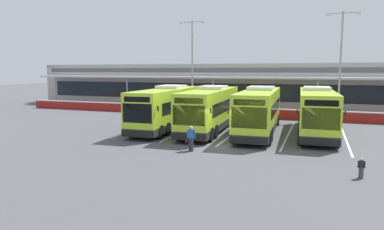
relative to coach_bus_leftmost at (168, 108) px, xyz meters
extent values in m
plane|color=#4C4C51|center=(6.11, -5.26, -1.79)|extent=(200.00, 200.00, 0.00)
cube|color=#B7B7B2|center=(6.11, 21.74, 0.96)|extent=(70.00, 10.00, 5.50)
cube|color=#19232D|center=(6.11, 16.72, 0.51)|extent=(66.00, 0.08, 2.20)
cube|color=#4C4C51|center=(6.11, 16.71, 3.36)|extent=(68.00, 0.08, 0.60)
cube|color=beige|center=(6.11, 15.24, 2.41)|extent=(67.00, 3.00, 0.24)
cube|color=gray|center=(6.11, 21.74, 3.96)|extent=(70.00, 10.00, 0.50)
cylinder|color=#999999|center=(-24.89, 14.04, 0.31)|extent=(0.20, 0.20, 4.20)
cylinder|color=#999999|center=(-12.49, 14.04, 0.31)|extent=(0.20, 0.20, 4.20)
cylinder|color=#999999|center=(-0.09, 14.04, 0.31)|extent=(0.20, 0.20, 4.20)
cylinder|color=#999999|center=(12.31, 14.04, 0.31)|extent=(0.20, 0.20, 4.20)
cube|color=maroon|center=(6.11, 9.24, -1.29)|extent=(60.00, 0.36, 1.00)
cube|color=#B2B2B2|center=(6.11, 9.24, -0.74)|extent=(60.00, 0.40, 0.10)
cube|color=#B7DB2D|center=(0.00, -0.04, 0.12)|extent=(3.15, 12.11, 3.19)
cube|color=#333333|center=(0.00, -0.04, -1.19)|extent=(3.17, 12.13, 0.56)
cube|color=black|center=(-0.02, 0.36, 0.36)|extent=(3.06, 9.72, 0.96)
cube|color=black|center=(0.30, -5.98, 0.26)|extent=(2.31, 0.22, 1.40)
cube|color=black|center=(0.30, -5.99, 1.26)|extent=(2.05, 0.18, 0.40)
cube|color=silver|center=(-0.05, 0.96, 1.85)|extent=(2.19, 2.90, 0.28)
cube|color=black|center=(0.31, -6.09, -1.24)|extent=(2.45, 0.28, 0.44)
cube|color=black|center=(1.74, -5.56, 0.61)|extent=(0.09, 0.12, 0.36)
cube|color=black|center=(-1.17, -5.70, 0.61)|extent=(0.09, 0.12, 0.36)
cylinder|color=black|center=(0.96, 4.62, -1.27)|extent=(0.37, 1.05, 1.04)
cylinder|color=black|center=(-1.42, 4.50, -1.27)|extent=(0.37, 1.05, 1.04)
cylinder|color=black|center=(1.36, -3.17, -1.27)|extent=(0.37, 1.05, 1.04)
cylinder|color=black|center=(-1.03, -3.29, -1.27)|extent=(0.37, 1.05, 1.04)
cylinder|color=black|center=(1.43, -4.57, -1.27)|extent=(0.37, 1.05, 1.04)
cylinder|color=black|center=(-0.96, -4.69, -1.27)|extent=(0.37, 1.05, 1.04)
cube|color=#B7DB2D|center=(3.87, 0.17, 0.12)|extent=(3.15, 12.11, 3.19)
cube|color=#333333|center=(3.87, 0.17, -1.19)|extent=(3.17, 12.13, 0.56)
cube|color=black|center=(3.85, 0.57, 0.36)|extent=(3.06, 9.72, 0.96)
cube|color=black|center=(4.17, -5.77, 0.26)|extent=(2.31, 0.22, 1.40)
cube|color=black|center=(4.17, -5.78, 1.26)|extent=(2.05, 0.18, 0.40)
cube|color=silver|center=(3.82, 1.17, 1.85)|extent=(2.19, 2.90, 0.28)
cube|color=black|center=(4.18, -5.88, -1.24)|extent=(2.45, 0.28, 0.44)
cube|color=black|center=(5.61, -5.35, 0.61)|extent=(0.09, 0.12, 0.36)
cube|color=black|center=(2.70, -5.49, 0.61)|extent=(0.09, 0.12, 0.36)
cylinder|color=black|center=(4.83, 4.83, -1.27)|extent=(0.37, 1.05, 1.04)
cylinder|color=black|center=(2.44, 4.71, -1.27)|extent=(0.37, 1.05, 1.04)
cylinder|color=black|center=(5.22, -2.96, -1.27)|extent=(0.37, 1.05, 1.04)
cylinder|color=black|center=(2.84, -3.08, -1.27)|extent=(0.37, 1.05, 1.04)
cylinder|color=black|center=(5.30, -4.36, -1.27)|extent=(0.37, 1.05, 1.04)
cylinder|color=black|center=(2.91, -4.48, -1.27)|extent=(0.37, 1.05, 1.04)
cube|color=#B7DB2D|center=(7.98, 0.38, 0.12)|extent=(3.15, 12.11, 3.19)
cube|color=#333333|center=(7.98, 0.38, -1.19)|extent=(3.17, 12.13, 0.56)
cube|color=black|center=(7.96, 0.78, 0.36)|extent=(3.06, 9.72, 0.96)
cube|color=black|center=(8.28, -5.56, 0.26)|extent=(2.31, 0.22, 1.40)
cube|color=black|center=(8.28, -5.57, 1.26)|extent=(2.05, 0.18, 0.40)
cube|color=silver|center=(7.93, 1.38, 1.85)|extent=(2.19, 2.90, 0.28)
cube|color=black|center=(8.28, -5.67, -1.24)|extent=(2.45, 0.28, 0.44)
cube|color=black|center=(9.71, -5.14, 0.61)|extent=(0.09, 0.12, 0.36)
cube|color=black|center=(6.81, -5.28, 0.61)|extent=(0.09, 0.12, 0.36)
cylinder|color=black|center=(8.94, 5.04, -1.27)|extent=(0.37, 1.05, 1.04)
cylinder|color=black|center=(6.55, 4.92, -1.27)|extent=(0.37, 1.05, 1.04)
cylinder|color=black|center=(9.33, -2.75, -1.27)|extent=(0.37, 1.05, 1.04)
cylinder|color=black|center=(6.94, -2.87, -1.27)|extent=(0.37, 1.05, 1.04)
cylinder|color=black|center=(9.40, -4.15, -1.27)|extent=(0.37, 1.05, 1.04)
cylinder|color=black|center=(7.01, -4.27, -1.27)|extent=(0.37, 1.05, 1.04)
cube|color=#B7DB2D|center=(12.35, 1.50, 0.12)|extent=(3.15, 12.11, 3.19)
cube|color=#333333|center=(12.35, 1.50, -1.19)|extent=(3.17, 12.13, 0.56)
cube|color=black|center=(12.33, 1.90, 0.36)|extent=(3.06, 9.72, 0.96)
cube|color=black|center=(12.65, -4.44, 0.26)|extent=(2.31, 0.22, 1.40)
cube|color=black|center=(12.65, -4.45, 1.26)|extent=(2.05, 0.18, 0.40)
cube|color=silver|center=(12.30, 2.50, 1.85)|extent=(2.19, 2.90, 0.28)
cube|color=black|center=(12.66, -4.55, -1.24)|extent=(2.45, 0.28, 0.44)
cube|color=black|center=(14.09, -4.02, 0.61)|extent=(0.09, 0.12, 0.36)
cube|color=black|center=(11.18, -4.16, 0.61)|extent=(0.09, 0.12, 0.36)
cylinder|color=black|center=(13.31, 6.16, -1.27)|extent=(0.37, 1.05, 1.04)
cylinder|color=black|center=(10.92, 6.04, -1.27)|extent=(0.37, 1.05, 1.04)
cylinder|color=black|center=(13.70, -1.63, -1.27)|extent=(0.37, 1.05, 1.04)
cylinder|color=black|center=(11.32, -1.75, -1.27)|extent=(0.37, 1.05, 1.04)
cylinder|color=black|center=(13.78, -3.03, -1.27)|extent=(0.37, 1.05, 1.04)
cylinder|color=black|center=(11.39, -3.15, -1.27)|extent=(0.37, 1.05, 1.04)
cube|color=silver|center=(-2.29, 0.74, -1.78)|extent=(0.14, 13.00, 0.01)
cube|color=silver|center=(1.91, 0.74, -1.78)|extent=(0.14, 13.00, 0.01)
cube|color=silver|center=(6.11, 0.74, -1.78)|extent=(0.14, 13.00, 0.01)
cube|color=silver|center=(10.31, 0.74, -1.78)|extent=(0.14, 13.00, 0.01)
cube|color=silver|center=(14.51, 0.74, -1.78)|extent=(0.14, 13.00, 0.01)
cube|color=#33333D|center=(4.88, -7.41, -1.37)|extent=(0.17, 0.20, 0.84)
cube|color=#33333D|center=(5.05, -7.50, -1.37)|extent=(0.17, 0.20, 0.84)
cube|color=#2D5693|center=(4.97, -7.46, -0.67)|extent=(0.37, 0.28, 0.56)
cube|color=#2D5693|center=(4.75, -7.50, -0.69)|extent=(0.11, 0.11, 0.54)
cube|color=#2D5693|center=(5.18, -7.42, -0.69)|extent=(0.11, 0.11, 0.54)
sphere|color=#DBB293|center=(4.97, -7.46, -0.28)|extent=(0.22, 0.22, 0.22)
cube|color=black|center=(4.68, -7.49, -1.16)|extent=(0.17, 0.30, 0.22)
cylinder|color=black|center=(4.68, -7.49, -0.98)|extent=(0.02, 0.02, 0.16)
cube|color=#4C4238|center=(14.46, -9.88, -1.53)|extent=(0.09, 0.12, 0.52)
cube|color=#4C4238|center=(14.56, -9.95, -1.53)|extent=(0.09, 0.12, 0.52)
cube|color=black|center=(14.51, -9.92, -1.09)|extent=(0.22, 0.15, 0.35)
cube|color=black|center=(14.37, -9.92, -1.11)|extent=(0.06, 0.07, 0.33)
cube|color=black|center=(14.64, -9.91, -1.11)|extent=(0.06, 0.07, 0.33)
sphere|color=#DBB293|center=(14.51, -9.92, -0.85)|extent=(0.14, 0.14, 0.14)
cylinder|color=#9E9EA3|center=(-2.08, 11.93, 3.71)|extent=(0.20, 0.20, 11.00)
cylinder|color=#9E9EA3|center=(-2.08, 11.93, 9.06)|extent=(2.80, 0.10, 0.10)
cube|color=silver|center=(-3.48, 11.93, 8.96)|extent=(0.44, 0.28, 0.20)
cube|color=silver|center=(-0.68, 11.93, 8.96)|extent=(0.44, 0.28, 0.20)
cylinder|color=#9E9EA3|center=(14.41, 11.05, 3.71)|extent=(0.20, 0.20, 11.00)
cylinder|color=#9E9EA3|center=(14.41, 11.05, 9.06)|extent=(2.80, 0.10, 0.10)
cube|color=silver|center=(13.01, 11.05, 8.96)|extent=(0.44, 0.28, 0.20)
cube|color=silver|center=(15.81, 11.05, 8.96)|extent=(0.44, 0.28, 0.20)
camera|label=1|loc=(12.44, -27.55, 3.31)|focal=32.15mm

